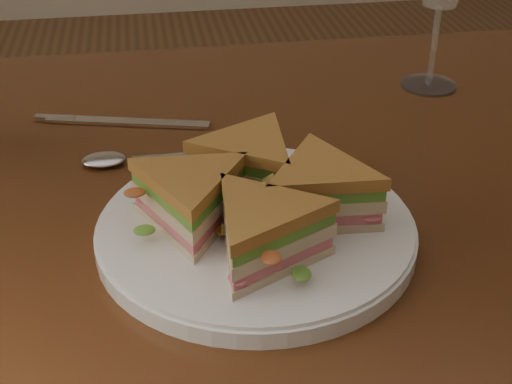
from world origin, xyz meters
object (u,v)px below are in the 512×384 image
sandwich_wedges (256,197)px  knife (116,122)px  plate (256,231)px  table (213,255)px  spoon (125,159)px

sandwich_wedges → knife: sandwich_wedges is taller
plate → sandwich_wedges: (0.00, -0.00, 0.04)m
table → spoon: 0.14m
sandwich_wedges → spoon: (-0.12, 0.16, -0.04)m
table → knife: bearing=123.1°
plate → spoon: bearing=125.6°
sandwich_wedges → knife: 0.30m
table → knife: (-0.10, 0.15, 0.10)m
knife → sandwich_wedges: bearing=-49.2°
sandwich_wedges → plate: bearing=116.6°
spoon → knife: 0.10m
plate → spoon: plate is taller
table → plate: (0.03, -0.11, 0.11)m
table → sandwich_wedges: size_ratio=4.90×
table → spoon: bearing=149.7°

